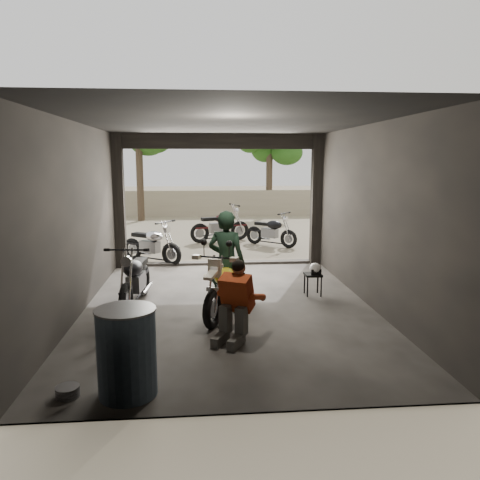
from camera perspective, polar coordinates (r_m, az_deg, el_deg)
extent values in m
plane|color=#7A6D56|center=(8.32, -1.40, -8.32)|extent=(80.00, 80.00, 0.00)
cube|color=#2D2B28|center=(8.31, -1.41, -8.26)|extent=(5.00, 7.00, 0.02)
plane|color=black|center=(7.94, -1.50, 14.23)|extent=(7.00, 7.00, 0.00)
cube|color=black|center=(4.53, 1.29, -2.68)|extent=(5.00, 0.02, 3.20)
cube|color=black|center=(8.21, -19.17, 2.35)|extent=(0.02, 7.00, 3.20)
cube|color=black|center=(8.50, 15.65, 2.76)|extent=(0.02, 7.00, 3.20)
cube|color=black|center=(11.47, -14.51, 4.52)|extent=(0.24, 0.24, 3.20)
cube|color=black|center=(11.67, 9.28, 4.78)|extent=(0.24, 0.24, 3.20)
cube|color=black|center=(11.34, -2.58, 11.94)|extent=(5.00, 0.16, 0.36)
cube|color=#2D2B28|center=(11.68, -2.48, -2.84)|extent=(5.00, 0.25, 0.08)
cube|color=gray|center=(21.99, -3.71, 4.51)|extent=(18.00, 0.30, 1.20)
cylinder|color=#382B1E|center=(20.56, -12.10, 7.29)|extent=(0.30, 0.30, 3.58)
ellipsoid|color=#1E4C14|center=(20.60, -12.33, 13.52)|extent=(2.20, 2.20, 3.14)
cylinder|color=#382B1E|center=(22.16, 3.58, 7.14)|extent=(0.30, 0.30, 3.20)
ellipsoid|color=#1E4C14|center=(22.16, 3.63, 12.31)|extent=(2.20, 2.20, 2.80)
imported|color=black|center=(7.89, -1.66, -2.70)|extent=(0.75, 0.63, 1.76)
cube|color=black|center=(9.04, 8.89, -4.19)|extent=(0.31, 0.31, 0.04)
cylinder|color=black|center=(8.94, 8.24, -5.73)|extent=(0.03, 0.03, 0.42)
cylinder|color=black|center=(9.01, 9.87, -5.66)|extent=(0.03, 0.03, 0.42)
cylinder|color=black|center=(9.19, 7.86, -5.30)|extent=(0.03, 0.03, 0.42)
cylinder|color=black|center=(9.25, 9.45, -5.24)|extent=(0.03, 0.03, 0.42)
ellipsoid|color=white|center=(9.00, 9.15, -3.44)|extent=(0.23, 0.24, 0.21)
cylinder|color=#394C60|center=(5.38, -13.63, -13.28)|extent=(0.76, 0.76, 0.99)
cylinder|color=black|center=(11.81, 11.43, 1.81)|extent=(0.08, 0.08, 1.99)
cylinder|color=beige|center=(11.71, 11.59, 5.75)|extent=(0.72, 0.03, 0.72)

